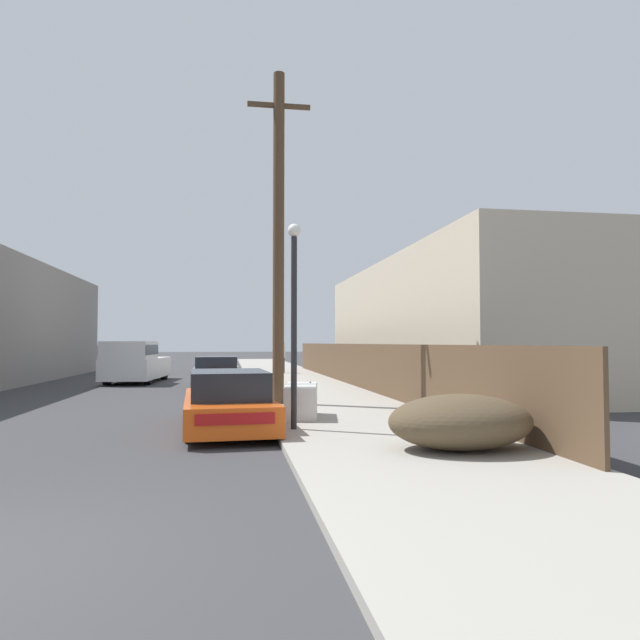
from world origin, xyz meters
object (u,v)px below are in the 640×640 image
object	(u,v)px
parked_sports_car_red	(228,403)
car_parked_mid	(216,372)
pedestrian	(282,357)
pickup_truck	(135,362)
utility_pole	(279,233)
street_lamp	(294,307)
brush_pile	(460,422)
discarded_fridge	(301,401)

from	to	relation	value
parked_sports_car_red	car_parked_mid	xyz separation A→B (m)	(-0.49, 11.99, 0.03)
car_parked_mid	pedestrian	world-z (taller)	pedestrian
pickup_truck	utility_pole	bearing A→B (deg)	121.68
street_lamp	brush_pile	distance (m)	4.02
pedestrian	street_lamp	bearing A→B (deg)	-94.65
car_parked_mid	pickup_truck	world-z (taller)	pickup_truck
parked_sports_car_red	brush_pile	world-z (taller)	parked_sports_car_red
parked_sports_car_red	brush_pile	bearing A→B (deg)	-46.34
pickup_truck	brush_pile	bearing A→B (deg)	117.82
parked_sports_car_red	street_lamp	size ratio (longest dim) A/B	1.17
utility_pole	street_lamp	world-z (taller)	utility_pole
discarded_fridge	parked_sports_car_red	bearing A→B (deg)	-142.98
utility_pole	pedestrian	world-z (taller)	utility_pole
discarded_fridge	pickup_truck	size ratio (longest dim) A/B	0.28
discarded_fridge	pickup_truck	world-z (taller)	pickup_truck
pickup_truck	brush_pile	size ratio (longest dim) A/B	2.49
parked_sports_car_red	pedestrian	world-z (taller)	pedestrian
car_parked_mid	brush_pile	bearing A→B (deg)	-75.66
utility_pole	brush_pile	distance (m)	8.88
discarded_fridge	car_parked_mid	size ratio (longest dim) A/B	0.38
utility_pole	brush_pile	xyz separation A→B (m)	(2.29, -7.38, -4.38)
pickup_truck	street_lamp	distance (m)	16.69
discarded_fridge	utility_pole	bearing A→B (deg)	104.21
brush_pile	pedestrian	size ratio (longest dim) A/B	1.33
pickup_truck	discarded_fridge	bearing A→B (deg)	117.25
parked_sports_car_red	utility_pole	bearing A→B (deg)	67.27
street_lamp	pedestrian	world-z (taller)	street_lamp
car_parked_mid	utility_pole	size ratio (longest dim) A/B	0.47
parked_sports_car_red	brush_pile	size ratio (longest dim) A/B	2.03
parked_sports_car_red	discarded_fridge	bearing A→B (deg)	24.42
street_lamp	pedestrian	size ratio (longest dim) A/B	2.31
parked_sports_car_red	car_parked_mid	bearing A→B (deg)	89.01
brush_pile	pickup_truck	bearing A→B (deg)	113.35
discarded_fridge	street_lamp	distance (m)	2.69
pickup_truck	street_lamp	xyz separation A→B (m)	(5.49, -15.68, 1.59)
parked_sports_car_red	pickup_truck	xyz separation A→B (m)	(-4.20, 14.82, 0.37)
parked_sports_car_red	pickup_truck	bearing A→B (deg)	102.48
discarded_fridge	car_parked_mid	world-z (taller)	car_parked_mid
car_parked_mid	pickup_truck	size ratio (longest dim) A/B	0.75
street_lamp	discarded_fridge	bearing A→B (deg)	78.04
pickup_truck	pedestrian	bearing A→B (deg)	-139.94
brush_pile	parked_sports_car_red	bearing A→B (deg)	137.01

